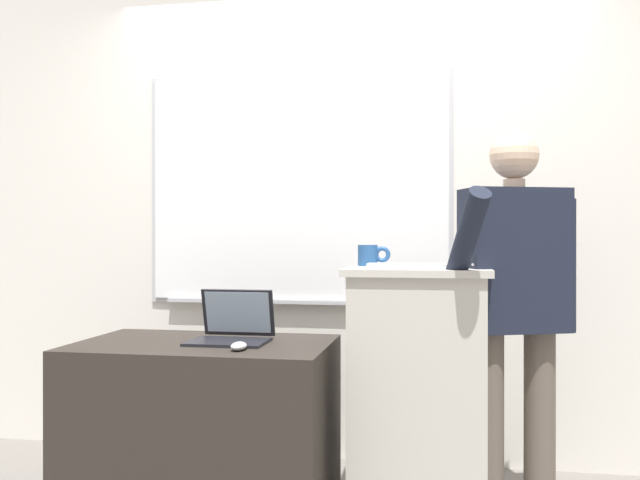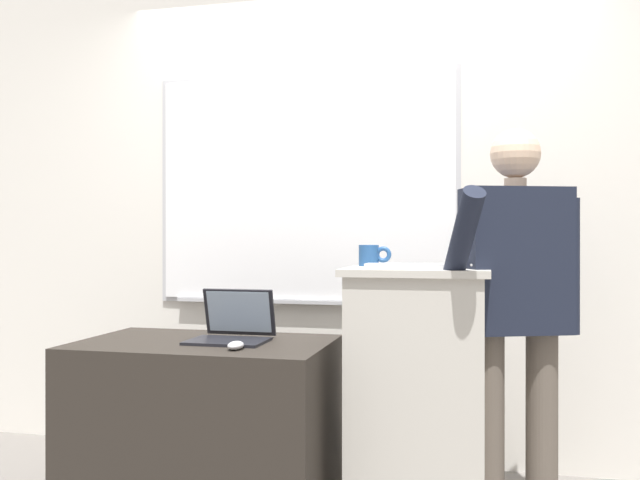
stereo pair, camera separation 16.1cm
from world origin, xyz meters
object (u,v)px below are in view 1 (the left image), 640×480
object	(u,v)px
computer_mouse_by_keyboard	(478,265)
coffee_mug	(370,255)
lectern_podium	(417,393)
side_desk	(204,428)
person_presenter	(514,296)
computer_mouse_by_laptop	(239,346)
wireless_keyboard	(416,266)
laptop	(233,327)

from	to	relation	value
computer_mouse_by_keyboard	coffee_mug	bearing A→B (deg)	158.47
lectern_podium	side_desk	world-z (taller)	lectern_podium
person_presenter	computer_mouse_by_keyboard	bearing A→B (deg)	-167.16
coffee_mug	computer_mouse_by_laptop	bearing A→B (deg)	-137.72
wireless_keyboard	computer_mouse_by_keyboard	size ratio (longest dim) A/B	3.96
coffee_mug	person_presenter	bearing A→B (deg)	-7.73
computer_mouse_by_laptop	computer_mouse_by_keyboard	distance (m)	1.02
lectern_podium	coffee_mug	distance (m)	0.63
lectern_podium	wireless_keyboard	world-z (taller)	wireless_keyboard
person_presenter	lectern_podium	bearing A→B (deg)	167.68
side_desk	computer_mouse_by_laptop	world-z (taller)	computer_mouse_by_laptop
wireless_keyboard	computer_mouse_by_laptop	xyz separation A→B (m)	(-0.69, -0.23, -0.31)
side_desk	computer_mouse_by_laptop	size ratio (longest dim) A/B	10.82
wireless_keyboard	computer_mouse_by_laptop	bearing A→B (deg)	-161.14
side_desk	laptop	size ratio (longest dim) A/B	3.27
side_desk	coffee_mug	world-z (taller)	coffee_mug
wireless_keyboard	computer_mouse_by_keyboard	world-z (taller)	computer_mouse_by_keyboard
laptop	computer_mouse_by_laptop	size ratio (longest dim) A/B	3.31
lectern_podium	computer_mouse_by_laptop	bearing A→B (deg)	-157.33
person_presenter	computer_mouse_by_keyboard	distance (m)	0.22
wireless_keyboard	coffee_mug	distance (m)	0.29
laptop	computer_mouse_by_laptop	distance (m)	0.26
laptop	wireless_keyboard	bearing A→B (deg)	0.02
lectern_podium	wireless_keyboard	xyz separation A→B (m)	(-0.00, -0.05, 0.54)
coffee_mug	computer_mouse_by_keyboard	bearing A→B (deg)	-21.53
laptop	coffee_mug	xyz separation A→B (m)	(0.57, 0.20, 0.31)
person_presenter	wireless_keyboard	world-z (taller)	person_presenter
lectern_podium	wireless_keyboard	size ratio (longest dim) A/B	2.67
person_presenter	computer_mouse_by_keyboard	size ratio (longest dim) A/B	16.36
person_presenter	computer_mouse_by_keyboard	world-z (taller)	person_presenter
side_desk	wireless_keyboard	xyz separation A→B (m)	(0.90, 0.06, 0.70)
person_presenter	laptop	size ratio (longest dim) A/B	4.95
person_presenter	laptop	world-z (taller)	person_presenter
lectern_podium	person_presenter	size ratio (longest dim) A/B	0.65
side_desk	person_presenter	bearing A→B (deg)	7.50
person_presenter	wireless_keyboard	xyz separation A→B (m)	(-0.40, -0.11, 0.13)
person_presenter	coffee_mug	distance (m)	0.64
side_desk	laptop	xyz separation A→B (m)	(0.11, 0.06, 0.43)
lectern_podium	side_desk	bearing A→B (deg)	-172.89
side_desk	computer_mouse_by_keyboard	bearing A→B (deg)	3.54
person_presenter	coffee_mug	bearing A→B (deg)	151.60
wireless_keyboard	coffee_mug	bearing A→B (deg)	137.23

